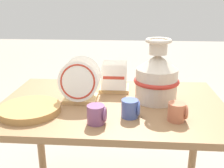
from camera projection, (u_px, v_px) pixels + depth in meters
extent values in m
cube|color=olive|center=(112.00, 105.00, 1.49)|extent=(1.26, 0.82, 0.03)
cylinder|color=olive|center=(39.00, 130.00, 1.99)|extent=(0.06, 0.06, 0.72)
cylinder|color=olive|center=(195.00, 136.00, 1.91)|extent=(0.06, 0.06, 0.72)
cylinder|color=beige|center=(156.00, 85.00, 1.49)|extent=(0.23, 0.23, 0.19)
cone|color=beige|center=(157.00, 61.00, 1.44)|extent=(0.23, 0.23, 0.08)
cylinder|color=beige|center=(158.00, 47.00, 1.42)|extent=(0.10, 0.10, 0.07)
torus|color=beige|center=(159.00, 41.00, 1.41)|extent=(0.14, 0.14, 0.02)
torus|color=#B72D23|center=(156.00, 81.00, 1.48)|extent=(0.26, 0.26, 0.02)
cube|color=tan|center=(81.00, 98.00, 1.51)|extent=(0.19, 0.15, 0.02)
cylinder|color=tan|center=(72.00, 88.00, 1.56)|extent=(0.01, 0.01, 0.06)
cylinder|color=tan|center=(93.00, 89.00, 1.55)|extent=(0.01, 0.01, 0.06)
cylinder|color=white|center=(78.00, 82.00, 1.41)|extent=(0.22, 0.06, 0.22)
torus|color=#B23323|center=(78.00, 82.00, 1.41)|extent=(0.19, 0.05, 0.19)
cylinder|color=white|center=(80.00, 78.00, 1.47)|extent=(0.22, 0.06, 0.22)
cylinder|color=white|center=(82.00, 75.00, 1.54)|extent=(0.22, 0.06, 0.22)
cube|color=tan|center=(114.00, 88.00, 1.68)|extent=(0.19, 0.15, 0.02)
cylinder|color=tan|center=(105.00, 79.00, 1.73)|extent=(0.01, 0.01, 0.06)
cylinder|color=tan|center=(125.00, 80.00, 1.72)|extent=(0.01, 0.01, 0.06)
cube|color=white|center=(114.00, 78.00, 1.59)|extent=(0.15, 0.04, 0.15)
cube|color=white|center=(114.00, 76.00, 1.62)|extent=(0.15, 0.04, 0.15)
cube|color=white|center=(114.00, 75.00, 1.65)|extent=(0.15, 0.04, 0.15)
cube|color=white|center=(115.00, 73.00, 1.68)|extent=(0.15, 0.04, 0.15)
cube|color=white|center=(115.00, 72.00, 1.72)|extent=(0.15, 0.04, 0.15)
cube|color=#B23323|center=(114.00, 78.00, 1.59)|extent=(0.13, 0.01, 0.02)
cylinder|color=#AD7F47|center=(30.00, 112.00, 1.35)|extent=(0.31, 0.31, 0.01)
cylinder|color=#AD7F47|center=(30.00, 110.00, 1.35)|extent=(0.31, 0.31, 0.01)
cylinder|color=#AD7F47|center=(30.00, 108.00, 1.35)|extent=(0.31, 0.31, 0.01)
cylinder|color=#AD7F47|center=(30.00, 107.00, 1.35)|extent=(0.31, 0.31, 0.01)
cylinder|color=#7A4770|center=(96.00, 114.00, 1.23)|extent=(0.08, 0.08, 0.09)
torus|color=#7A4770|center=(105.00, 114.00, 1.22)|extent=(0.02, 0.07, 0.07)
cylinder|color=#42569E|center=(130.00, 108.00, 1.29)|extent=(0.08, 0.08, 0.09)
torus|color=#42569E|center=(138.00, 108.00, 1.29)|extent=(0.02, 0.07, 0.07)
cylinder|color=#B76647|center=(176.00, 112.00, 1.25)|extent=(0.08, 0.08, 0.09)
torus|color=#B76647|center=(185.00, 112.00, 1.25)|extent=(0.02, 0.07, 0.07)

